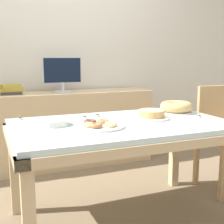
{
  "coord_description": "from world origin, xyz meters",
  "views": [
    {
      "loc": [
        -0.89,
        -1.97,
        1.2
      ],
      "look_at": [
        -0.03,
        0.11,
        0.8
      ],
      "focal_mm": 50.0,
      "sensor_mm": 36.0,
      "label": 1
    }
  ],
  "objects": [
    {
      "name": "cake_chocolate_round",
      "position": [
        0.26,
        0.05,
        0.77
      ],
      "size": [
        0.28,
        0.28,
        0.07
      ],
      "color": "silver",
      "rests_on": "dining_table"
    },
    {
      "name": "computer_monitor",
      "position": [
        -0.1,
        1.35,
        1.02
      ],
      "size": [
        0.42,
        0.2,
        0.38
      ],
      "color": "silver",
      "rests_on": "sideboard"
    },
    {
      "name": "tealight_near_front",
      "position": [
        -0.09,
        0.28,
        0.75
      ],
      "size": [
        0.04,
        0.04,
        0.04
      ],
      "color": "silver",
      "rests_on": "dining_table"
    },
    {
      "name": "plate_stack",
      "position": [
        -0.48,
        0.09,
        0.76
      ],
      "size": [
        0.21,
        0.21,
        0.04
      ],
      "color": "silver",
      "rests_on": "dining_table"
    },
    {
      "name": "sideboard",
      "position": [
        0.0,
        1.35,
        0.41
      ],
      "size": [
        1.77,
        0.44,
        0.83
      ],
      "color": "#D1B284",
      "rests_on": "ground"
    },
    {
      "name": "tealight_right_edge",
      "position": [
        -0.66,
        0.38,
        0.75
      ],
      "size": [
        0.04,
        0.04,
        0.04
      ],
      "color": "silver",
      "rests_on": "dining_table"
    },
    {
      "name": "tealight_near_cakes",
      "position": [
        -0.21,
        0.23,
        0.75
      ],
      "size": [
        0.04,
        0.04,
        0.04
      ],
      "color": "silver",
      "rests_on": "dining_table"
    },
    {
      "name": "ground_plane",
      "position": [
        0.0,
        0.0,
        0.0
      ],
      "size": [
        12.0,
        12.0,
        0.0
      ],
      "primitive_type": "plane",
      "color": "#7A664C"
    },
    {
      "name": "tealight_centre",
      "position": [
        0.62,
        -0.05,
        0.75
      ],
      "size": [
        0.04,
        0.04,
        0.04
      ],
      "color": "silver",
      "rests_on": "dining_table"
    },
    {
      "name": "cake_golden_bundt",
      "position": [
        0.58,
        0.19,
        0.79
      ],
      "size": [
        0.27,
        0.27,
        0.09
      ],
      "color": "silver",
      "rests_on": "dining_table"
    },
    {
      "name": "dining_table",
      "position": [
        0.0,
        0.0,
        0.65
      ],
      "size": [
        1.56,
        0.94,
        0.74
      ],
      "color": "silver",
      "rests_on": "ground"
    },
    {
      "name": "pastry_platter",
      "position": [
        -0.2,
        -0.09,
        0.76
      ],
      "size": [
        0.32,
        0.32,
        0.04
      ],
      "color": "silver",
      "rests_on": "dining_table"
    },
    {
      "name": "chair",
      "position": [
        1.11,
        0.21,
        0.52
      ],
      "size": [
        0.45,
        0.45,
        0.94
      ],
      "color": "tan",
      "rests_on": "ground"
    },
    {
      "name": "book_stack",
      "position": [
        -0.64,
        1.35,
        0.87
      ],
      "size": [
        0.23,
        0.19,
        0.1
      ],
      "color": "#3F3838",
      "rests_on": "sideboard"
    },
    {
      "name": "wall_back",
      "position": [
        0.0,
        1.65,
        1.3
      ],
      "size": [
        8.0,
        0.1,
        2.6
      ],
      "primitive_type": "cube",
      "color": "silver",
      "rests_on": "ground"
    }
  ]
}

